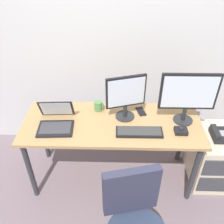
% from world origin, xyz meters
% --- Properties ---
extents(ground_plane, '(8.00, 8.00, 0.00)m').
position_xyz_m(ground_plane, '(0.00, 0.00, 0.00)').
color(ground_plane, slate).
extents(back_wall, '(6.00, 0.10, 2.80)m').
position_xyz_m(back_wall, '(0.00, 0.67, 1.40)').
color(back_wall, silver).
rests_on(back_wall, ground).
extents(desk, '(1.66, 0.65, 0.75)m').
position_xyz_m(desk, '(0.00, 0.00, 0.67)').
color(desk, '#A88150').
rests_on(desk, ground).
extents(file_cabinet, '(0.42, 0.53, 0.58)m').
position_xyz_m(file_cabinet, '(1.04, 0.02, 0.29)').
color(file_cabinet, beige).
rests_on(file_cabinet, ground).
extents(desk_phone, '(0.17, 0.20, 0.09)m').
position_xyz_m(desk_phone, '(1.03, 0.01, 0.62)').
color(desk_phone, black).
rests_on(desk_phone, file_cabinet).
extents(monitor_main, '(0.50, 0.18, 0.49)m').
position_xyz_m(monitor_main, '(0.66, 0.04, 1.04)').
color(monitor_main, '#262628').
rests_on(monitor_main, desk).
extents(monitor_side, '(0.36, 0.18, 0.43)m').
position_xyz_m(monitor_side, '(0.12, 0.09, 1.00)').
color(monitor_side, '#262628').
rests_on(monitor_side, desk).
extents(keyboard, '(0.41, 0.14, 0.03)m').
position_xyz_m(keyboard, '(0.24, -0.14, 0.77)').
color(keyboard, black).
rests_on(keyboard, desk).
extents(laptop, '(0.33, 0.33, 0.22)m').
position_xyz_m(laptop, '(-0.51, -0.06, 0.81)').
color(laptop, black).
rests_on(laptop, desk).
extents(trackball_mouse, '(0.11, 0.09, 0.07)m').
position_xyz_m(trackball_mouse, '(0.61, -0.13, 0.78)').
color(trackball_mouse, black).
rests_on(trackball_mouse, desk).
extents(coffee_mug, '(0.09, 0.08, 0.10)m').
position_xyz_m(coffee_mug, '(-0.14, 0.19, 0.80)').
color(coffee_mug, '#50834A').
rests_on(coffee_mug, desk).
extents(cell_phone, '(0.10, 0.16, 0.01)m').
position_xyz_m(cell_phone, '(0.28, 0.17, 0.76)').
color(cell_phone, black).
rests_on(cell_phone, desk).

